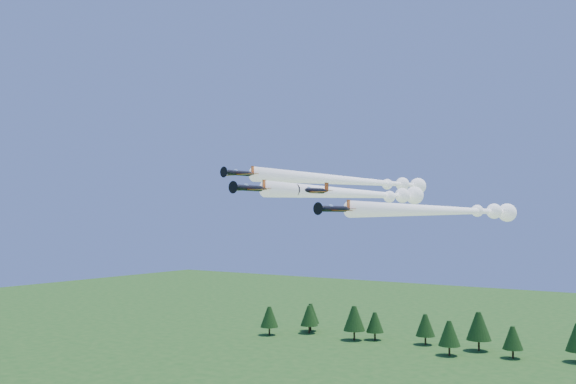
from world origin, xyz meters
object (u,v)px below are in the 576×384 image
Objects in this scene: plane_lead at (363,194)px; plane_left at (360,181)px; plane_right at (452,211)px; plane_slot at (312,191)px.

plane_left is at bearing 126.43° from plane_lead.
plane_right is (20.49, -3.46, -6.15)m from plane_left.
plane_lead is at bearing 102.01° from plane_slot.
plane_left is (-6.23, 10.60, 3.04)m from plane_lead.
plane_lead is 7.19× the size of plane_slot.
plane_slot is at bearing -69.16° from plane_left.
plane_left is at bearing -177.93° from plane_right.
plane_slot reaches higher than plane_right.
plane_lead is 16.25m from plane_right.
plane_right is 28.18m from plane_slot.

